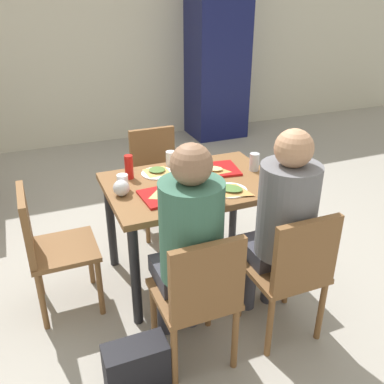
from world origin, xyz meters
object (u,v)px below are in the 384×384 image
at_px(soda_can, 254,162).
at_px(drink_fridge, 217,64).
at_px(main_table, 192,196).
at_px(handbag, 136,367).
at_px(chair_near_left, 199,294).
at_px(chair_left_end, 48,243).
at_px(tray_red_near, 171,194).
at_px(pizza_slice_c, 157,171).
at_px(pizza_slice_d, 230,189).
at_px(person_in_brown_jacket, 282,218).
at_px(pizza_slice_a, 169,192).
at_px(pizza_slice_b, 213,169).
at_px(chair_near_right, 292,269).
at_px(chair_far_side, 157,172).
at_px(tray_red_far, 212,170).
at_px(plastic_cup_c, 123,182).
at_px(person_in_red, 189,238).
at_px(plastic_cup_a, 171,158).
at_px(foil_bundle, 121,188).
at_px(condiment_bottle, 129,167).
at_px(paper_plate_center, 158,173).
at_px(paper_plate_near_edge, 230,190).
at_px(plastic_cup_b, 218,195).

height_order(soda_can, drink_fridge, drink_fridge).
xyz_separation_m(main_table, handbag, (-0.63, -0.79, -0.48)).
relative_size(chair_near_left, chair_left_end, 1.00).
bearing_deg(tray_red_near, pizza_slice_c, 85.34).
bearing_deg(pizza_slice_d, chair_left_end, 168.69).
distance_m(person_in_brown_jacket, pizza_slice_a, 0.69).
bearing_deg(pizza_slice_b, chair_left_end, -175.63).
relative_size(chair_near_left, chair_near_right, 1.00).
relative_size(soda_can, drink_fridge, 0.06).
relative_size(pizza_slice_a, handbag, 0.71).
xyz_separation_m(chair_far_side, tray_red_far, (0.19, -0.65, 0.25)).
height_order(plastic_cup_c, handbag, plastic_cup_c).
relative_size(chair_far_side, tray_red_near, 2.32).
bearing_deg(person_in_red, drink_fridge, 62.70).
bearing_deg(plastic_cup_a, person_in_red, -104.52).
bearing_deg(foil_bundle, chair_near_right, -45.23).
relative_size(main_table, condiment_bottle, 6.90).
bearing_deg(pizza_slice_a, chair_far_side, 77.28).
bearing_deg(soda_can, paper_plate_center, 163.08).
height_order(chair_near_right, handbag, chair_near_right).
relative_size(person_in_red, handbag, 3.89).
relative_size(chair_left_end, drink_fridge, 0.44).
distance_m(paper_plate_near_edge, pizza_slice_c, 0.55).
xyz_separation_m(pizza_slice_c, plastic_cup_c, (-0.28, -0.17, 0.03)).
height_order(pizza_slice_a, condiment_bottle, condiment_bottle).
xyz_separation_m(plastic_cup_b, handbag, (-0.65, -0.46, -0.64)).
relative_size(person_in_red, tray_red_far, 3.46).
relative_size(chair_left_end, pizza_slice_b, 3.75).
xyz_separation_m(person_in_brown_jacket, pizza_slice_b, (-0.09, 0.72, 0.02)).
bearing_deg(plastic_cup_b, paper_plate_near_edge, 40.01).
xyz_separation_m(paper_plate_center, pizza_slice_a, (-0.04, -0.34, 0.02)).
xyz_separation_m(main_table, pizza_slice_b, (0.19, 0.09, 0.13)).
distance_m(pizza_slice_a, pizza_slice_c, 0.36).
height_order(paper_plate_near_edge, pizza_slice_b, pizza_slice_b).
xyz_separation_m(soda_can, condiment_bottle, (-0.83, 0.19, 0.02)).
height_order(chair_far_side, chair_left_end, same).
distance_m(chair_near_left, plastic_cup_b, 0.61).
distance_m(soda_can, condiment_bottle, 0.85).
bearing_deg(drink_fridge, pizza_slice_a, -120.04).
relative_size(person_in_brown_jacket, plastic_cup_a, 12.45).
distance_m(paper_plate_center, foil_bundle, 0.38).
height_order(chair_near_left, chair_left_end, same).
distance_m(tray_red_near, pizza_slice_a, 0.02).
bearing_deg(pizza_slice_d, handbag, -144.29).
xyz_separation_m(paper_plate_near_edge, pizza_slice_a, (-0.37, 0.08, 0.02)).
xyz_separation_m(paper_plate_center, condiment_bottle, (-0.19, 0.00, 0.08)).
xyz_separation_m(pizza_slice_b, plastic_cup_b, (-0.16, -0.41, 0.03)).
xyz_separation_m(tray_red_near, pizza_slice_d, (0.36, -0.08, 0.01)).
bearing_deg(paper_plate_near_edge, condiment_bottle, 141.00).
bearing_deg(plastic_cup_a, plastic_cup_c, -146.86).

